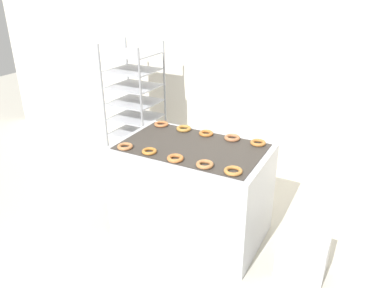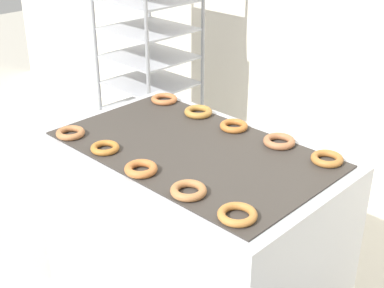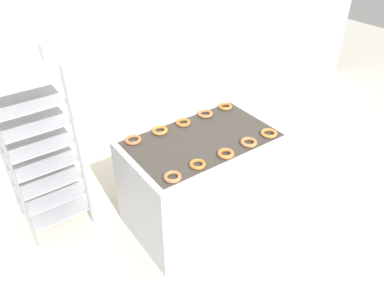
{
  "view_description": "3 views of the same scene",
  "coord_description": "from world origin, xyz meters",
  "px_view_note": "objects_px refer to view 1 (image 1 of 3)",
  "views": [
    {
      "loc": [
        1.37,
        -1.98,
        2.26
      ],
      "look_at": [
        0.0,
        0.66,
        0.92
      ],
      "focal_mm": 35.0,
      "sensor_mm": 36.0,
      "label": 1
    },
    {
      "loc": [
        1.48,
        -0.87,
        1.96
      ],
      "look_at": [
        0.0,
        0.66,
        0.92
      ],
      "focal_mm": 50.0,
      "sensor_mm": 36.0,
      "label": 2
    },
    {
      "loc": [
        -1.6,
        -1.45,
        2.64
      ],
      "look_at": [
        0.0,
        0.81,
        0.76
      ],
      "focal_mm": 35.0,
      "sensor_mm": 36.0,
      "label": 3
    }
  ],
  "objects_px": {
    "donut_far_leftmost": "(161,124)",
    "donut_far_rightmost": "(258,143)",
    "baking_rack_cart": "(136,110)",
    "glaze_bin": "(303,254)",
    "donut_far_left": "(184,129)",
    "donut_near_center": "(175,158)",
    "donut_near_right": "(205,164)",
    "fryer_machine": "(192,190)",
    "donut_near_rightmost": "(233,171)",
    "donut_near_left": "(149,151)",
    "donut_far_right": "(232,138)",
    "donut_far_center": "(207,133)",
    "donut_near_leftmost": "(125,146)"
  },
  "relations": [
    {
      "from": "donut_far_leftmost",
      "to": "donut_far_rightmost",
      "type": "xyz_separation_m",
      "value": [
        1.0,
        0.0,
        0.0
      ]
    },
    {
      "from": "baking_rack_cart",
      "to": "glaze_bin",
      "type": "distance_m",
      "value": 2.46
    },
    {
      "from": "donut_far_left",
      "to": "donut_near_center",
      "type": "bearing_deg",
      "value": -67.6
    },
    {
      "from": "donut_near_right",
      "to": "donut_far_leftmost",
      "type": "bearing_deg",
      "value": 142.21
    },
    {
      "from": "donut_near_right",
      "to": "donut_far_leftmost",
      "type": "xyz_separation_m",
      "value": [
        -0.76,
        0.59,
        -0.0
      ]
    },
    {
      "from": "fryer_machine",
      "to": "donut_near_rightmost",
      "type": "height_order",
      "value": "donut_near_rightmost"
    },
    {
      "from": "donut_near_center",
      "to": "donut_far_leftmost",
      "type": "distance_m",
      "value": 0.79
    },
    {
      "from": "donut_far_left",
      "to": "donut_near_left",
      "type": "bearing_deg",
      "value": -91.53
    },
    {
      "from": "donut_far_right",
      "to": "donut_far_center",
      "type": "bearing_deg",
      "value": -177.5
    },
    {
      "from": "donut_far_right",
      "to": "donut_far_rightmost",
      "type": "xyz_separation_m",
      "value": [
        0.24,
        0.0,
        -0.0
      ]
    },
    {
      "from": "donut_near_left",
      "to": "donut_far_center",
      "type": "bearing_deg",
      "value": 65.5
    },
    {
      "from": "fryer_machine",
      "to": "donut_near_left",
      "type": "relative_size",
      "value": 10.5
    },
    {
      "from": "fryer_machine",
      "to": "donut_far_right",
      "type": "xyz_separation_m",
      "value": [
        0.26,
        0.3,
        0.47
      ]
    },
    {
      "from": "donut_far_leftmost",
      "to": "donut_far_rightmost",
      "type": "relative_size",
      "value": 1.03
    },
    {
      "from": "donut_near_left",
      "to": "donut_near_rightmost",
      "type": "height_order",
      "value": "donut_near_rightmost"
    },
    {
      "from": "donut_near_left",
      "to": "fryer_machine",
      "type": "bearing_deg",
      "value": 47.89
    },
    {
      "from": "glaze_bin",
      "to": "donut_far_center",
      "type": "distance_m",
      "value": 1.33
    },
    {
      "from": "fryer_machine",
      "to": "donut_far_rightmost",
      "type": "xyz_separation_m",
      "value": [
        0.5,
        0.3,
        0.47
      ]
    },
    {
      "from": "glaze_bin",
      "to": "donut_near_leftmost",
      "type": "xyz_separation_m",
      "value": [
        -1.56,
        -0.22,
        0.73
      ]
    },
    {
      "from": "donut_near_rightmost",
      "to": "baking_rack_cart",
      "type": "bearing_deg",
      "value": 147.15
    },
    {
      "from": "fryer_machine",
      "to": "donut_far_center",
      "type": "xyz_separation_m",
      "value": [
        0.0,
        0.29,
        0.47
      ]
    },
    {
      "from": "donut_near_rightmost",
      "to": "donut_far_center",
      "type": "relative_size",
      "value": 1.06
    },
    {
      "from": "donut_near_center",
      "to": "donut_far_right",
      "type": "height_order",
      "value": "same"
    },
    {
      "from": "donut_near_left",
      "to": "donut_far_right",
      "type": "xyz_separation_m",
      "value": [
        0.51,
        0.58,
        0.0
      ]
    },
    {
      "from": "glaze_bin",
      "to": "donut_far_center",
      "type": "xyz_separation_m",
      "value": [
        -1.06,
        0.37,
        0.73
      ]
    },
    {
      "from": "glaze_bin",
      "to": "donut_far_rightmost",
      "type": "height_order",
      "value": "donut_far_rightmost"
    },
    {
      "from": "donut_far_left",
      "to": "donut_near_right",
      "type": "bearing_deg",
      "value": -49.26
    },
    {
      "from": "donut_far_rightmost",
      "to": "donut_near_leftmost",
      "type": "bearing_deg",
      "value": -148.77
    },
    {
      "from": "donut_far_rightmost",
      "to": "glaze_bin",
      "type": "bearing_deg",
      "value": -34.49
    },
    {
      "from": "donut_near_center",
      "to": "baking_rack_cart",
      "type": "bearing_deg",
      "value": 136.95
    },
    {
      "from": "baking_rack_cart",
      "to": "donut_far_right",
      "type": "xyz_separation_m",
      "value": [
        1.42,
        -0.49,
        0.1
      ]
    },
    {
      "from": "donut_near_right",
      "to": "donut_far_left",
      "type": "distance_m",
      "value": 0.77
    },
    {
      "from": "donut_near_center",
      "to": "donut_near_left",
      "type": "bearing_deg",
      "value": 175.91
    },
    {
      "from": "baking_rack_cart",
      "to": "donut_far_leftmost",
      "type": "bearing_deg",
      "value": -36.24
    },
    {
      "from": "donut_near_leftmost",
      "to": "donut_near_right",
      "type": "relative_size",
      "value": 0.96
    },
    {
      "from": "donut_near_left",
      "to": "donut_far_left",
      "type": "distance_m",
      "value": 0.58
    },
    {
      "from": "donut_near_right",
      "to": "donut_far_left",
      "type": "relative_size",
      "value": 0.98
    },
    {
      "from": "donut_near_left",
      "to": "donut_far_leftmost",
      "type": "xyz_separation_m",
      "value": [
        -0.24,
        0.58,
        0.0
      ]
    },
    {
      "from": "glaze_bin",
      "to": "baking_rack_cart",
      "type": "bearing_deg",
      "value": 158.67
    },
    {
      "from": "glaze_bin",
      "to": "donut_near_left",
      "type": "bearing_deg",
      "value": -171.27
    },
    {
      "from": "donut_far_center",
      "to": "baking_rack_cart",
      "type": "bearing_deg",
      "value": 156.89
    },
    {
      "from": "donut_far_center",
      "to": "donut_far_rightmost",
      "type": "relative_size",
      "value": 0.98
    },
    {
      "from": "donut_near_center",
      "to": "fryer_machine",
      "type": "bearing_deg",
      "value": 90.93
    },
    {
      "from": "donut_near_leftmost",
      "to": "donut_near_left",
      "type": "bearing_deg",
      "value": 4.09
    },
    {
      "from": "donut_far_left",
      "to": "glaze_bin",
      "type": "bearing_deg",
      "value": -16.18
    },
    {
      "from": "baking_rack_cart",
      "to": "donut_far_left",
      "type": "xyz_separation_m",
      "value": [
        0.92,
        -0.49,
        0.1
      ]
    },
    {
      "from": "donut_far_center",
      "to": "donut_far_rightmost",
      "type": "distance_m",
      "value": 0.5
    },
    {
      "from": "glaze_bin",
      "to": "donut_near_right",
      "type": "xyz_separation_m",
      "value": [
        -0.8,
        -0.21,
        0.73
      ]
    },
    {
      "from": "donut_far_right",
      "to": "donut_far_rightmost",
      "type": "height_order",
      "value": "donut_far_right"
    },
    {
      "from": "donut_near_left",
      "to": "donut_near_right",
      "type": "distance_m",
      "value": 0.52
    }
  ]
}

